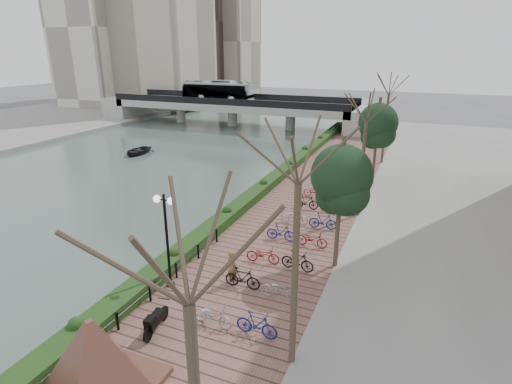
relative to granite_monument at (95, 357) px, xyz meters
The scene contains 14 objects.
ground 3.79m from the granite_monument, 151.55° to the left, with size 220.00×220.00×0.00m, color #59595B.
river_water 32.10m from the granite_monument, 123.97° to the left, with size 30.00×130.00×0.02m, color #465851.
promenade 19.17m from the granite_monument, 86.73° to the left, with size 8.00×75.00×0.50m, color brown.
hedge 21.72m from the granite_monument, 96.11° to the left, with size 1.10×56.00×0.60m, color #183714.
chain_fence 4.01m from the granite_monument, 112.87° to the left, with size 0.10×14.10×0.70m.
granite_monument is the anchor object (origin of this frame).
lamppost 6.36m from the granite_monument, 103.30° to the left, with size 1.02×0.32×4.39m.
motorcycle 3.24m from the granite_monument, 92.51° to the left, with size 0.49×1.57×0.98m, color black, non-canonical shape.
pedestrian 7.29m from the granite_monument, 81.36° to the left, with size 0.60×0.39×1.65m, color brown.
bicycle_parking 12.34m from the granite_monument, 77.90° to the left, with size 2.40×17.32×1.00m.
street_trees 15.25m from the granite_monument, 70.35° to the left, with size 3.20×37.12×6.80m.
bridge 50.10m from the granite_monument, 111.56° to the left, with size 36.00×10.77×6.50m.
boat 33.29m from the granite_monument, 126.42° to the left, with size 2.64×3.69×0.77m, color black.
far_buildings 82.13m from the granite_monument, 123.44° to the left, with size 35.00×38.00×38.00m.
Camera 1 is at (11.09, -8.61, 10.53)m, focal length 28.00 mm.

